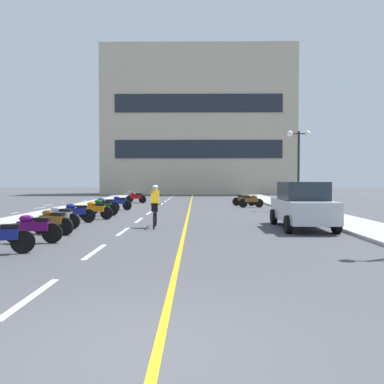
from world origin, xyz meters
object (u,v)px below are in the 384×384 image
(motorcycle_13, at_px, (136,197))
(cyclist_rider, at_px, (155,205))
(motorcycle_9, at_px, (119,202))
(motorcycle_12, at_px, (136,198))
(motorcycle_4, at_px, (60,216))
(motorcycle_6, at_px, (95,209))
(motorcycle_11, at_px, (244,199))
(motorcycle_7, at_px, (102,207))
(street_lamp_mid, at_px, (299,151))
(motorcycle_5, at_px, (75,212))
(motorcycle_2, at_px, (33,228))
(parked_car_near, at_px, (302,205))
(motorcycle_3, at_px, (52,221))
(motorcycle_8, at_px, (104,205))
(motorcycle_10, at_px, (251,201))

(motorcycle_13, bearing_deg, cyclist_rider, -78.80)
(motorcycle_9, distance_m, motorcycle_12, 6.67)
(motorcycle_4, xyz_separation_m, motorcycle_12, (0.48, 16.00, 0.00))
(motorcycle_6, relative_size, motorcycle_11, 1.00)
(motorcycle_7, relative_size, motorcycle_13, 1.01)
(street_lamp_mid, height_order, cyclist_rider, street_lamp_mid)
(motorcycle_5, xyz_separation_m, motorcycle_13, (0.26, 15.63, 0.00))
(cyclist_rider, bearing_deg, street_lamp_mid, 47.67)
(motorcycle_2, xyz_separation_m, motorcycle_9, (0.04, 12.91, 0.00))
(parked_car_near, relative_size, motorcycle_13, 2.52)
(motorcycle_5, distance_m, motorcycle_12, 14.11)
(motorcycle_4, xyz_separation_m, motorcycle_13, (0.28, 17.53, 0.00))
(cyclist_rider, bearing_deg, motorcycle_4, -174.90)
(motorcycle_12, bearing_deg, street_lamp_mid, -31.76)
(motorcycle_2, bearing_deg, motorcycle_12, 89.90)
(parked_car_near, bearing_deg, motorcycle_2, -157.94)
(motorcycle_3, xyz_separation_m, motorcycle_13, (-0.03, 19.21, 0.00))
(motorcycle_3, xyz_separation_m, motorcycle_8, (-0.25, 8.83, 0.00))
(motorcycle_9, relative_size, motorcycle_13, 0.97)
(motorcycle_7, bearing_deg, motorcycle_8, 99.19)
(motorcycle_11, bearing_deg, motorcycle_2, -116.45)
(motorcycle_3, xyz_separation_m, motorcycle_5, (-0.30, 3.58, 0.00))
(motorcycle_9, xyz_separation_m, motorcycle_12, (-0.01, 6.67, 0.00))
(motorcycle_3, height_order, motorcycle_4, same)
(street_lamp_mid, xyz_separation_m, motorcycle_7, (-11.31, -3.72, -3.19))
(motorcycle_3, relative_size, motorcycle_12, 1.00)
(motorcycle_5, distance_m, motorcycle_9, 7.45)
(motorcycle_9, distance_m, motorcycle_10, 8.87)
(motorcycle_12, bearing_deg, cyclist_rider, -78.44)
(parked_car_near, relative_size, motorcycle_6, 2.48)
(motorcycle_8, xyz_separation_m, motorcycle_10, (9.03, 4.33, 0.00))
(motorcycle_4, distance_m, motorcycle_7, 5.37)
(motorcycle_6, relative_size, cyclist_rider, 0.96)
(motorcycle_3, height_order, motorcycle_9, same)
(parked_car_near, xyz_separation_m, motorcycle_2, (-9.02, -3.66, -0.44))
(motorcycle_2, height_order, motorcycle_13, same)
(motorcycle_5, bearing_deg, motorcycle_2, -85.54)
(motorcycle_10, height_order, motorcycle_13, same)
(motorcycle_3, bearing_deg, parked_car_near, 10.88)
(motorcycle_10, xyz_separation_m, cyclist_rider, (-5.41, -11.16, 0.41))
(motorcycle_2, relative_size, cyclist_rider, 0.96)
(motorcycle_9, height_order, motorcycle_11, same)
(motorcycle_2, xyz_separation_m, motorcycle_4, (-0.45, 3.57, 0.00))
(motorcycle_2, distance_m, motorcycle_12, 19.57)
(motorcycle_2, relative_size, motorcycle_10, 1.00)
(motorcycle_2, height_order, motorcycle_9, same)
(motorcycle_10, bearing_deg, motorcycle_5, -133.43)
(cyclist_rider, bearing_deg, motorcycle_5, 156.79)
(street_lamp_mid, xyz_separation_m, motorcycle_6, (-11.17, -5.60, -3.19))
(motorcycle_8, distance_m, motorcycle_12, 8.86)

